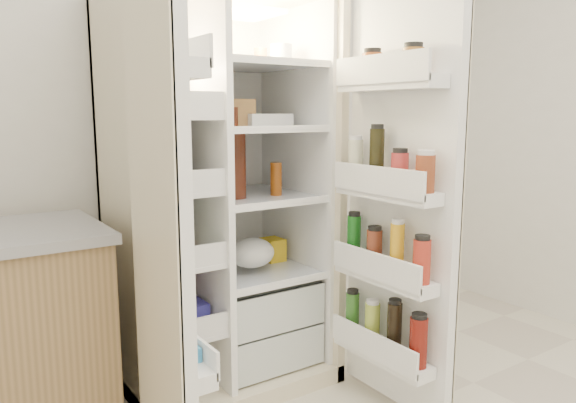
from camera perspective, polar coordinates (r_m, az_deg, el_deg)
wall_back at (r=2.88m, az=-9.72°, el=10.76°), size 4.00×0.02×2.70m
refrigerator at (r=2.59m, az=-7.20°, el=-2.47°), size 0.92×0.70×1.80m
freezer_door at (r=1.82m, az=-13.05°, el=-2.94°), size 0.15×0.40×1.72m
fridge_door at (r=2.29m, az=11.39°, el=-0.84°), size 0.17×0.58×1.72m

